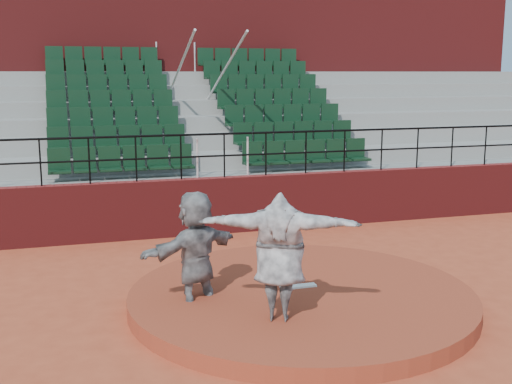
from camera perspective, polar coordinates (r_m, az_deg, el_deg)
ground at (r=10.47m, az=4.04°, el=-9.99°), size 90.00×90.00×0.00m
pitchers_mound at (r=10.43m, az=4.05°, el=-9.34°), size 5.50×5.50×0.25m
pitching_rubber at (r=10.51m, az=3.76°, el=-8.36°), size 0.60×0.15×0.03m
boundary_wall at (r=14.89m, az=-2.80°, el=-1.15°), size 24.00×0.30×1.30m
wall_railing at (r=14.67m, az=-2.84°, el=4.14°), size 24.04×0.05×1.03m
seating_deck at (r=18.28m, az=-5.62°, el=3.52°), size 24.00×5.97×4.63m
press_box_facade at (r=22.03m, az=-7.78°, el=10.17°), size 24.00×3.00×7.10m
pitcher at (r=8.94m, az=2.10°, el=-5.75°), size 2.29×1.45×1.82m
fielder at (r=9.90m, az=-5.37°, el=-5.37°), size 1.84×1.34×1.92m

